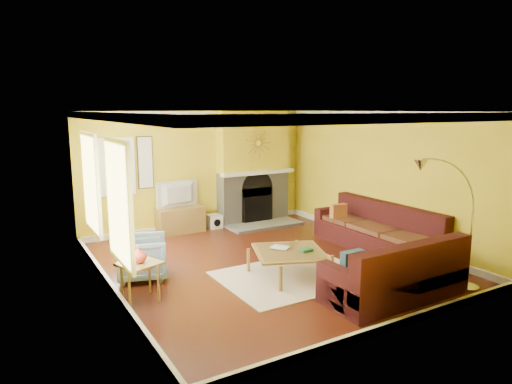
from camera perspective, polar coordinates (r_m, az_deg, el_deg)
floor at (r=8.36m, az=1.26°, el=-8.90°), size 5.50×6.00×0.02m
ceiling at (r=7.89m, az=1.34°, el=10.09°), size 5.50×6.00×0.02m
wall_back at (r=10.66m, az=-7.22°, el=2.75°), size 5.50×0.02×2.70m
wall_front at (r=5.73m, az=17.33°, el=-4.22°), size 5.50×0.02×2.70m
wall_left at (r=7.00m, az=-18.33°, el=-1.68°), size 0.02×6.00×2.70m
wall_right at (r=9.73m, az=15.28°, el=1.74°), size 0.02×6.00×2.70m
baseboard at (r=8.34m, az=1.26°, el=-8.45°), size 5.50×6.00×0.12m
crown_molding at (r=7.89m, az=1.34°, el=9.58°), size 5.50×6.00×0.12m
window_left_near at (r=8.24m, az=-20.04°, el=1.02°), size 0.06×1.22×1.72m
window_left_far at (r=6.40m, az=-16.92°, el=-1.32°), size 0.06×1.22×1.72m
window_back at (r=10.00m, az=-17.19°, el=3.02°), size 0.82×0.06×1.22m
wall_art at (r=10.17m, az=-13.66°, el=3.59°), size 0.34×0.04×1.14m
fireplace at (r=11.08m, az=-0.35°, el=3.11°), size 1.80×0.40×2.70m
mantel at (r=10.88m, az=0.28°, el=2.45°), size 1.92×0.22×0.08m
hearth at (r=10.86m, az=1.11°, el=-4.13°), size 1.80×0.70×0.06m
sunburst at (r=10.82m, az=0.26°, el=6.13°), size 0.70×0.04×0.70m
rug at (r=7.73m, az=4.80°, el=-10.42°), size 2.40×1.80×0.02m
sectional_sofa at (r=8.29m, az=11.77°, el=-5.96°), size 3.02×3.70×0.90m
coffee_table at (r=7.69m, az=4.18°, el=-8.85°), size 1.44×1.44×0.44m
media_console at (r=10.42m, az=-9.44°, el=-3.43°), size 1.05×0.47×0.58m
tv at (r=10.29m, az=-9.54°, el=-0.28°), size 1.03×0.28×0.59m
subwoofer at (r=10.73m, az=-5.23°, el=-3.67°), size 0.31×0.31×0.31m
armchair at (r=7.75m, az=-13.98°, el=-7.95°), size 0.97×0.96×0.71m
side_table at (r=6.93m, az=-14.31°, el=-10.77°), size 0.67×0.67×0.57m
vase at (r=6.79m, az=-14.46°, el=-7.56°), size 0.24×0.24×0.24m
book at (r=7.62m, az=2.68°, el=-7.18°), size 0.34×0.36×0.03m
arc_lamp at (r=7.15m, az=22.85°, el=-4.29°), size 1.33×0.36×2.08m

